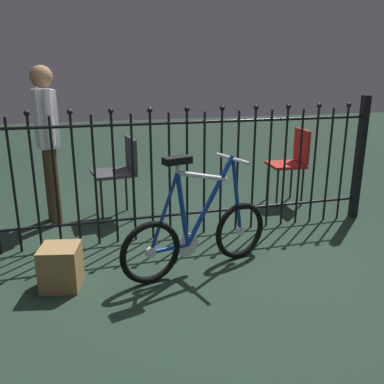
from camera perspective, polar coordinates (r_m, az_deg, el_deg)
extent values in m
plane|color=#1C2E23|center=(3.24, 1.25, -10.33)|extent=(20.00, 20.00, 0.00)
cylinder|color=black|center=(3.58, -23.71, 0.58)|extent=(0.02, 0.02, 1.13)
cylinder|color=black|center=(3.56, -21.16, 0.78)|extent=(0.02, 0.02, 1.13)
sphere|color=black|center=(3.46, -22.18, 10.20)|extent=(0.05, 0.05, 0.05)
cylinder|color=black|center=(3.54, -18.58, 0.99)|extent=(0.02, 0.02, 1.13)
cylinder|color=black|center=(3.54, -15.98, 1.19)|extent=(0.02, 0.02, 1.13)
sphere|color=black|center=(3.44, -16.77, 10.68)|extent=(0.05, 0.05, 0.05)
cylinder|color=black|center=(3.54, -13.38, 1.39)|extent=(0.02, 0.02, 1.13)
cylinder|color=black|center=(3.55, -10.79, 1.58)|extent=(0.02, 0.02, 1.13)
sphere|color=black|center=(3.45, -11.33, 11.07)|extent=(0.05, 0.05, 0.05)
cylinder|color=black|center=(3.56, -8.22, 1.78)|extent=(0.02, 0.02, 1.13)
cylinder|color=black|center=(3.59, -5.67, 1.96)|extent=(0.02, 0.02, 1.13)
sphere|color=black|center=(3.49, -5.95, 11.35)|extent=(0.05, 0.05, 0.05)
cylinder|color=black|center=(3.62, -3.16, 2.14)|extent=(0.02, 0.02, 1.13)
cylinder|color=black|center=(3.65, -0.69, 2.31)|extent=(0.02, 0.02, 1.13)
sphere|color=black|center=(3.55, -0.72, 11.54)|extent=(0.05, 0.05, 0.05)
cylinder|color=black|center=(3.70, 1.72, 2.48)|extent=(0.02, 0.02, 1.13)
cylinder|color=black|center=(3.75, 4.08, 2.63)|extent=(0.02, 0.02, 1.13)
sphere|color=black|center=(3.65, 4.27, 11.63)|extent=(0.05, 0.05, 0.05)
cylinder|color=black|center=(3.80, 6.37, 2.78)|extent=(0.02, 0.02, 1.13)
cylinder|color=black|center=(3.86, 8.59, 2.92)|extent=(0.02, 0.02, 1.13)
sphere|color=black|center=(3.77, 8.98, 11.63)|extent=(0.05, 0.05, 0.05)
cylinder|color=black|center=(3.93, 10.73, 3.05)|extent=(0.02, 0.02, 1.13)
cylinder|color=black|center=(4.00, 12.81, 3.17)|extent=(0.02, 0.02, 1.13)
sphere|color=black|center=(3.91, 13.36, 11.57)|extent=(0.05, 0.05, 0.05)
cylinder|color=black|center=(4.08, 14.80, 3.29)|extent=(0.02, 0.02, 1.13)
cylinder|color=black|center=(4.16, 16.72, 3.39)|extent=(0.02, 0.02, 1.13)
sphere|color=black|center=(4.08, 17.42, 11.45)|extent=(0.05, 0.05, 0.05)
cylinder|color=black|center=(4.25, 18.57, 3.49)|extent=(0.02, 0.02, 1.13)
cylinder|color=black|center=(4.34, 20.34, 3.58)|extent=(0.02, 0.02, 1.13)
sphere|color=black|center=(4.26, 21.14, 11.29)|extent=(0.05, 0.05, 0.05)
cylinder|color=black|center=(3.74, -1.66, -3.12)|extent=(3.73, 0.03, 0.03)
cylinder|color=black|center=(3.55, -1.77, 9.68)|extent=(3.73, 0.03, 0.03)
cube|color=black|center=(4.44, 22.39, 4.38)|extent=(0.07, 0.07, 1.24)
torus|color=black|center=(2.92, -5.80, -8.42)|extent=(0.46, 0.17, 0.47)
cylinder|color=silver|center=(2.92, -5.80, -8.42)|extent=(0.08, 0.05, 0.08)
torus|color=black|center=(3.31, 6.75, -5.39)|extent=(0.46, 0.17, 0.47)
cylinder|color=silver|center=(3.31, 6.75, -5.39)|extent=(0.08, 0.05, 0.08)
cylinder|color=navy|center=(3.04, 2.56, -1.17)|extent=(0.42, 0.15, 0.65)
cylinder|color=silver|center=(2.95, 1.45, 2.23)|extent=(0.42, 0.15, 0.13)
cylinder|color=navy|center=(2.93, -1.33, -2.56)|extent=(0.12, 0.07, 0.57)
cylinder|color=navy|center=(2.98, -3.16, -7.92)|extent=(0.30, 0.11, 0.04)
cylinder|color=navy|center=(2.86, -3.96, -2.96)|extent=(0.24, 0.09, 0.56)
cylinder|color=navy|center=(3.18, 6.26, -0.37)|extent=(0.13, 0.06, 0.62)
cylinder|color=silver|center=(3.07, 5.73, 4.85)|extent=(0.03, 0.03, 0.02)
cylinder|color=silver|center=(3.08, 5.72, 4.67)|extent=(0.13, 0.39, 0.03)
cylinder|color=silver|center=(2.82, -2.07, 3.36)|extent=(0.03, 0.03, 0.07)
cube|color=black|center=(2.81, -2.09, 4.45)|extent=(0.22, 0.14, 0.05)
cylinder|color=silver|center=(3.05, -0.65, -7.42)|extent=(0.18, 0.06, 0.18)
cylinder|color=black|center=(4.10, -12.53, -1.40)|extent=(0.02, 0.02, 0.46)
cylinder|color=black|center=(4.40, -13.28, -0.19)|extent=(0.02, 0.02, 0.46)
cylinder|color=black|center=(4.16, -8.15, -0.90)|extent=(0.02, 0.02, 0.46)
cylinder|color=black|center=(4.46, -9.20, 0.26)|extent=(0.02, 0.02, 0.46)
cube|color=#2D2D33|center=(4.21, -10.97, 2.62)|extent=(0.45, 0.45, 0.03)
cube|color=#2D2D33|center=(4.21, -8.54, 5.33)|extent=(0.08, 0.38, 0.33)
cylinder|color=black|center=(4.60, 11.86, 0.47)|extent=(0.02, 0.02, 0.43)
cylinder|color=black|center=(4.86, 10.54, 1.42)|extent=(0.02, 0.02, 0.43)
cylinder|color=black|center=(4.72, 15.18, 0.65)|extent=(0.02, 0.02, 0.43)
cylinder|color=black|center=(4.98, 13.73, 1.57)|extent=(0.02, 0.02, 0.43)
cube|color=#A51E19|center=(4.73, 13.01, 3.73)|extent=(0.40, 0.40, 0.03)
cube|color=#A51E19|center=(4.76, 15.12, 6.27)|extent=(0.06, 0.35, 0.37)
cylinder|color=#4C3823|center=(4.17, -18.80, 0.64)|extent=(0.11, 0.11, 0.76)
cylinder|color=#4C3823|center=(4.33, -19.19, 1.15)|extent=(0.11, 0.11, 0.76)
cube|color=silver|center=(4.13, -19.85, 9.63)|extent=(0.24, 0.33, 0.54)
cylinder|color=silver|center=(3.93, -19.41, 9.76)|extent=(0.08, 0.08, 0.51)
cylinder|color=silver|center=(4.33, -20.32, 10.21)|extent=(0.08, 0.08, 0.51)
sphere|color=#8C6647|center=(4.11, -20.39, 14.93)|extent=(0.21, 0.21, 0.21)
cube|color=olive|center=(3.03, -17.90, -9.94)|extent=(0.31, 0.31, 0.30)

